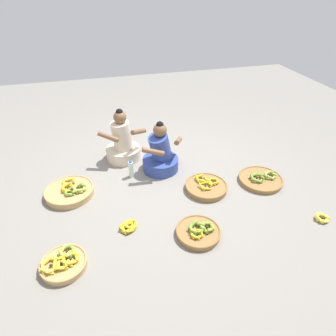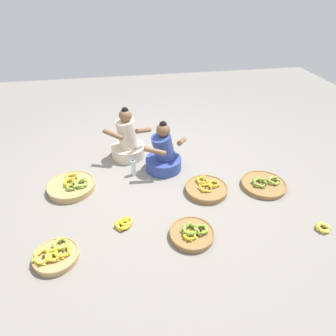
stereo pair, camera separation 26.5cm
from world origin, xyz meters
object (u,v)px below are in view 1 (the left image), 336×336
at_px(loose_bananas_mid_right, 322,218).
at_px(loose_bananas_back_right, 128,226).
at_px(banana_basket_mid_left, 70,191).
at_px(water_bottle, 131,169).
at_px(banana_basket_back_left, 64,263).
at_px(vendor_woman_behind, 123,143).
at_px(banana_basket_front_left, 261,179).
at_px(banana_basket_back_center, 198,232).
at_px(vendor_woman_front, 161,155).
at_px(banana_basket_near_bicycle, 206,186).

xyz_separation_m(loose_bananas_mid_right, loose_bananas_back_right, (-2.22, 0.45, -0.00)).
height_order(banana_basket_mid_left, water_bottle, water_bottle).
relative_size(banana_basket_back_left, loose_bananas_mid_right, 2.41).
distance_m(vendor_woman_behind, banana_basket_front_left, 2.08).
relative_size(banana_basket_mid_left, banana_basket_front_left, 1.04).
distance_m(banana_basket_back_left, loose_bananas_back_right, 0.77).
relative_size(banana_basket_mid_left, loose_bananas_back_right, 2.61).
xyz_separation_m(banana_basket_back_left, loose_bananas_back_right, (0.69, 0.35, -0.02)).
bearing_deg(loose_bananas_back_right, banana_basket_back_left, -153.30).
height_order(banana_basket_mid_left, banana_basket_back_center, banana_basket_mid_left).
relative_size(vendor_woman_behind, banana_basket_front_left, 1.36).
height_order(vendor_woman_front, banana_basket_back_left, vendor_woman_front).
bearing_deg(water_bottle, banana_basket_mid_left, -166.87).
bearing_deg(banana_basket_back_left, water_bottle, 56.54).
bearing_deg(banana_basket_back_center, banana_basket_near_bicycle, 62.90).
bearing_deg(banana_basket_back_left, vendor_woman_front, 46.69).
bearing_deg(loose_bananas_back_right, banana_basket_front_left, 12.12).
bearing_deg(banana_basket_mid_left, banana_basket_near_bicycle, -11.32).
bearing_deg(banana_basket_near_bicycle, water_bottle, 149.18).
height_order(vendor_woman_front, vendor_woman_behind, vendor_woman_behind).
relative_size(banana_basket_mid_left, loose_bananas_mid_right, 3.28).
distance_m(vendor_woman_behind, loose_bananas_back_right, 1.53).
bearing_deg(loose_bananas_mid_right, banana_basket_front_left, 109.80).
height_order(vendor_woman_front, loose_bananas_back_right, vendor_woman_front).
relative_size(banana_basket_mid_left, banana_basket_near_bicycle, 1.11).
relative_size(vendor_woman_front, banana_basket_front_left, 1.27).
distance_m(banana_basket_near_bicycle, loose_bananas_mid_right, 1.42).
xyz_separation_m(vendor_woman_behind, water_bottle, (0.04, -0.52, -0.14)).
bearing_deg(banana_basket_back_center, vendor_woman_front, 94.03).
distance_m(banana_basket_near_bicycle, water_bottle, 1.07).
distance_m(vendor_woman_behind, banana_basket_mid_left, 1.09).
height_order(vendor_woman_front, banana_basket_back_center, vendor_woman_front).
height_order(banana_basket_back_left, loose_bananas_back_right, banana_basket_back_left).
bearing_deg(vendor_woman_behind, vendor_woman_front, -42.51).
relative_size(banana_basket_mid_left, water_bottle, 2.40).
bearing_deg(loose_bananas_mid_right, loose_bananas_back_right, 168.51).
distance_m(loose_bananas_mid_right, water_bottle, 2.49).
bearing_deg(banana_basket_back_left, loose_bananas_mid_right, -2.03).
bearing_deg(loose_bananas_mid_right, vendor_woman_behind, 136.49).
relative_size(vendor_woman_front, loose_bananas_back_right, 3.19).
bearing_deg(loose_bananas_mid_right, banana_basket_mid_left, 156.53).
bearing_deg(banana_basket_front_left, loose_bananas_mid_right, -70.20).
bearing_deg(banana_basket_front_left, banana_basket_near_bicycle, 177.74).
height_order(banana_basket_mid_left, banana_basket_back_left, banana_basket_mid_left).
distance_m(banana_basket_mid_left, banana_basket_back_left, 1.14).
height_order(banana_basket_back_left, water_bottle, water_bottle).
distance_m(vendor_woman_behind, banana_basket_near_bicycle, 1.45).
bearing_deg(water_bottle, vendor_woman_front, 9.43).
bearing_deg(banana_basket_front_left, loose_bananas_back_right, -167.88).
bearing_deg(vendor_woman_behind, banana_basket_mid_left, -138.28).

